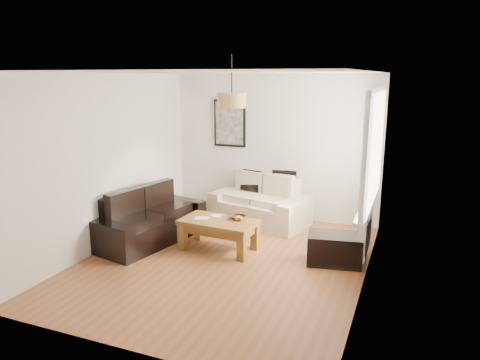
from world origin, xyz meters
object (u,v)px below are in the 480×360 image
at_px(loveseat_cream, 260,201).
at_px(ottoman, 335,249).
at_px(sofa_leather, 149,217).
at_px(coffee_table, 219,235).

bearing_deg(loveseat_cream, ottoman, -26.63).
bearing_deg(sofa_leather, coffee_table, -75.29).
bearing_deg(coffee_table, loveseat_cream, 83.41).
xyz_separation_m(coffee_table, ottoman, (1.71, 0.14, -0.02)).
relative_size(sofa_leather, ottoman, 2.46).
distance_m(loveseat_cream, ottoman, 2.01).
height_order(loveseat_cream, ottoman, loveseat_cream).
relative_size(loveseat_cream, coffee_table, 1.46).
bearing_deg(coffee_table, sofa_leather, -176.82).
bearing_deg(loveseat_cream, sofa_leather, -119.78).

